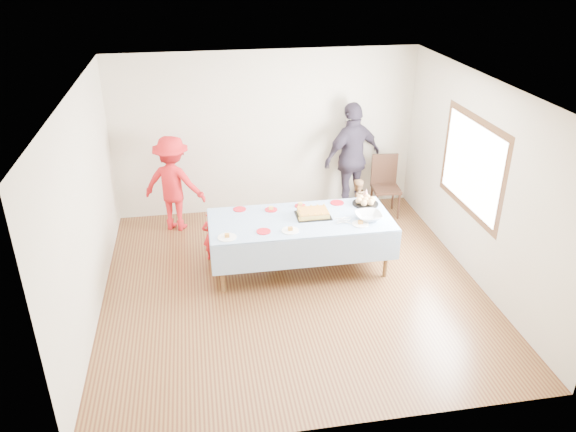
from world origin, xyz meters
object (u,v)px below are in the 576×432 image
(party_table, at_px, (301,222))
(adult_left, at_px, (173,184))
(dining_chair, at_px, (385,182))
(birthday_cake, at_px, (313,213))

(party_table, bearing_deg, adult_left, 137.97)
(dining_chair, distance_m, adult_left, 3.49)
(party_table, relative_size, birthday_cake, 5.24)
(party_table, height_order, dining_chair, dining_chair)
(birthday_cake, xyz_separation_m, dining_chair, (1.56, 1.50, -0.26))
(birthday_cake, relative_size, adult_left, 0.31)
(dining_chair, bearing_deg, adult_left, -175.87)
(party_table, distance_m, birthday_cake, 0.22)
(birthday_cake, relative_size, dining_chair, 0.47)
(dining_chair, bearing_deg, party_table, -134.01)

